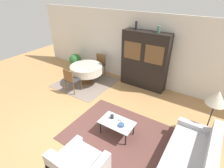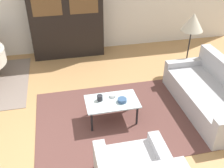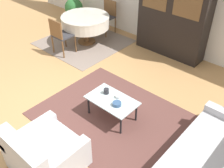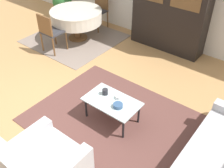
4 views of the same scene
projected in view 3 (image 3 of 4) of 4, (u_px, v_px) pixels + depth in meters
name	position (u px, v px, depth m)	size (l,w,h in m)	color
ground_plane	(57.00, 111.00, 4.94)	(14.00, 14.00, 0.00)	tan
area_rug	(115.00, 119.00, 4.78)	(2.79, 2.12, 0.01)	brown
dining_rug	(84.00, 42.00, 7.21)	(2.09, 2.06, 0.01)	gray
couch	(209.00, 165.00, 3.64)	(0.95, 2.01, 0.81)	#B2B2B7
armchair	(44.00, 154.00, 3.78)	(0.93, 0.91, 0.79)	#B2B2B7
coffee_table	(112.00, 102.00, 4.61)	(0.89, 0.54, 0.40)	black
display_cabinet	(174.00, 13.00, 6.14)	(1.72, 0.46, 2.12)	black
dining_table	(85.00, 22.00, 6.87)	(1.26, 1.26, 0.74)	brown
dining_chair_near	(60.00, 34.00, 6.40)	(0.44, 0.44, 0.92)	brown
dining_chair_far	(107.00, 15.00, 7.41)	(0.44, 0.44, 0.92)	brown
cup	(106.00, 91.00, 4.70)	(0.10, 0.10, 0.10)	#232328
bowl	(117.00, 104.00, 4.45)	(0.15, 0.15, 0.06)	#33517A
bowl_small	(118.00, 96.00, 4.62)	(0.11, 0.11, 0.05)	white
potted_plant	(74.00, 8.00, 8.14)	(0.56, 0.56, 0.73)	beige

